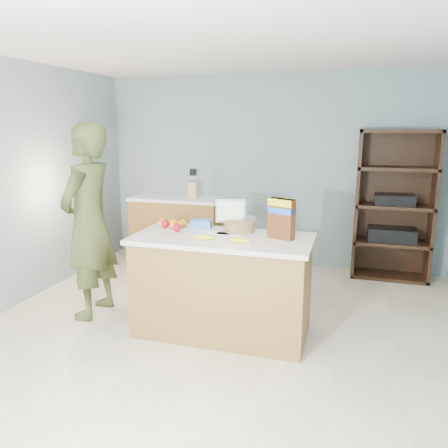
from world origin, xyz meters
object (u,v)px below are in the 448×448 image
(counter_peninsula, at_px, (222,289))
(shelving_unit, at_px, (393,208))
(tv, at_px, (231,212))
(cereal_box, at_px, (281,216))
(person, at_px, (89,222))

(counter_peninsula, distance_m, shelving_unit, 2.61)
(counter_peninsula, relative_size, tv, 5.53)
(counter_peninsula, distance_m, cereal_box, 0.85)
(counter_peninsula, height_order, cereal_box, cereal_box)
(person, relative_size, cereal_box, 5.46)
(counter_peninsula, relative_size, cereal_box, 4.54)
(shelving_unit, height_order, person, person)
(counter_peninsula, distance_m, person, 1.45)
(shelving_unit, xyz_separation_m, tv, (-1.56, -1.74, 0.19))
(tv, bearing_deg, shelving_unit, 48.07)
(counter_peninsula, xyz_separation_m, tv, (-0.01, 0.31, 0.64))
(tv, bearing_deg, counter_peninsula, -87.74)
(person, distance_m, cereal_box, 1.86)
(shelving_unit, height_order, tv, shelving_unit)
(shelving_unit, relative_size, tv, 6.38)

